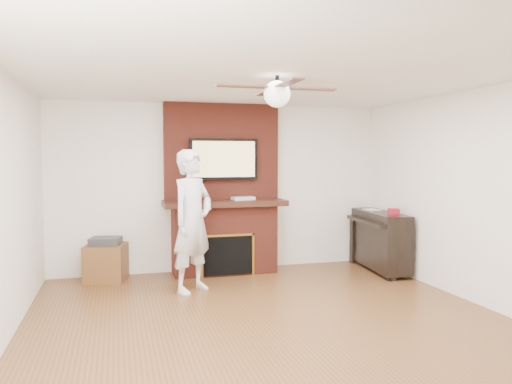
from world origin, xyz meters
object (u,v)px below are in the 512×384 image
object	(u,v)px
side_table	(106,261)
fireplace	(223,205)
piano	(380,239)
person	(192,221)

from	to	relation	value
side_table	fireplace	bearing A→B (deg)	15.43
fireplace	side_table	xyz separation A→B (m)	(-1.68, -0.07, -0.72)
side_table	piano	bearing A→B (deg)	6.22
person	piano	bearing A→B (deg)	-32.75
person	piano	distance (m)	2.94
fireplace	side_table	size ratio (longest dim) A/B	3.99
fireplace	piano	xyz separation A→B (m)	(2.28, -0.55, -0.52)
fireplace	person	world-z (taller)	fireplace
fireplace	side_table	bearing A→B (deg)	-177.71
fireplace	person	bearing A→B (deg)	-122.34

